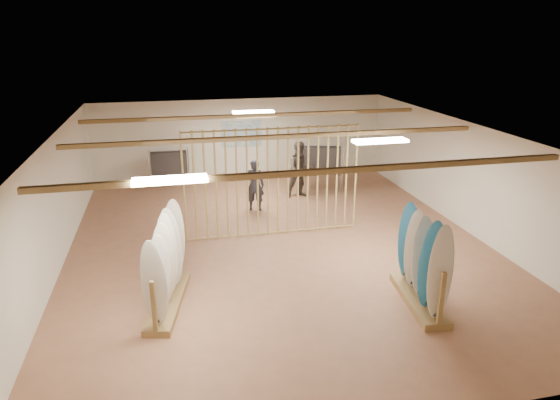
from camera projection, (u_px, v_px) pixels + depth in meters
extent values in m
plane|color=#9E694C|center=(280.00, 246.00, 12.19)|extent=(12.00, 12.00, 0.00)
plane|color=#989490|center=(280.00, 133.00, 11.28)|extent=(12.00, 12.00, 0.00)
plane|color=white|center=(242.00, 140.00, 17.27)|extent=(12.00, 0.00, 12.00)
plane|color=white|center=(387.00, 338.00, 6.21)|extent=(12.00, 0.00, 12.00)
plane|color=white|center=(53.00, 208.00, 10.69)|extent=(0.00, 12.00, 12.00)
plane|color=white|center=(470.00, 179.00, 12.79)|extent=(0.00, 12.00, 12.00)
cube|color=olive|center=(280.00, 137.00, 11.31)|extent=(9.50, 6.12, 0.10)
cube|color=white|center=(280.00, 136.00, 11.30)|extent=(1.20, 0.35, 0.06)
cylinder|color=tan|center=(184.00, 188.00, 12.01)|extent=(0.05, 0.05, 2.78)
cylinder|color=tan|center=(195.00, 188.00, 12.07)|extent=(0.05, 0.05, 2.78)
cylinder|color=tan|center=(205.00, 187.00, 12.12)|extent=(0.05, 0.05, 2.78)
cylinder|color=tan|center=(216.00, 186.00, 12.18)|extent=(0.05, 0.05, 2.78)
cylinder|color=tan|center=(227.00, 185.00, 12.23)|extent=(0.05, 0.05, 2.78)
cylinder|color=tan|center=(237.00, 185.00, 12.28)|extent=(0.05, 0.05, 2.78)
cylinder|color=tan|center=(247.00, 184.00, 12.34)|extent=(0.05, 0.05, 2.78)
cylinder|color=tan|center=(258.00, 183.00, 12.39)|extent=(0.05, 0.05, 2.78)
cylinder|color=tan|center=(268.00, 183.00, 12.45)|extent=(0.05, 0.05, 2.78)
cylinder|color=tan|center=(278.00, 182.00, 12.50)|extent=(0.05, 0.05, 2.78)
cylinder|color=tan|center=(288.00, 181.00, 12.56)|extent=(0.05, 0.05, 2.78)
cylinder|color=tan|center=(298.00, 181.00, 12.61)|extent=(0.05, 0.05, 2.78)
cylinder|color=tan|center=(308.00, 180.00, 12.66)|extent=(0.05, 0.05, 2.78)
cylinder|color=tan|center=(317.00, 179.00, 12.72)|extent=(0.05, 0.05, 2.78)
cylinder|color=tan|center=(327.00, 179.00, 12.77)|extent=(0.05, 0.05, 2.78)
cylinder|color=tan|center=(337.00, 178.00, 12.83)|extent=(0.05, 0.05, 2.78)
cylinder|color=tan|center=(346.00, 177.00, 12.88)|extent=(0.05, 0.05, 2.78)
cylinder|color=tan|center=(356.00, 177.00, 12.94)|extent=(0.05, 0.05, 2.78)
cube|color=#3777C1|center=(241.00, 134.00, 17.18)|extent=(1.40, 0.03, 0.90)
cube|color=olive|center=(168.00, 302.00, 9.60)|extent=(0.94, 2.27, 0.13)
cylinder|color=black|center=(165.00, 263.00, 9.33)|extent=(0.46, 2.12, 0.01)
ellipsoid|color=white|center=(154.00, 283.00, 8.45)|extent=(0.43, 0.14, 1.65)
ellipsoid|color=white|center=(159.00, 273.00, 8.79)|extent=(0.43, 0.14, 1.65)
ellipsoid|color=silver|center=(163.00, 264.00, 9.14)|extent=(0.43, 0.14, 1.65)
ellipsoid|color=white|center=(167.00, 255.00, 9.48)|extent=(0.43, 0.14, 1.65)
ellipsoid|color=white|center=(171.00, 247.00, 9.82)|extent=(0.43, 0.14, 1.65)
ellipsoid|color=silver|center=(174.00, 240.00, 10.16)|extent=(0.43, 0.14, 1.65)
cube|color=olive|center=(419.00, 299.00, 9.67)|extent=(0.75, 2.03, 0.14)
cylinder|color=black|center=(423.00, 259.00, 9.39)|extent=(0.24, 1.92, 0.01)
ellipsoid|color=silver|center=(440.00, 275.00, 8.62)|extent=(0.46, 0.11, 1.74)
ellipsoid|color=#2D8CD1|center=(431.00, 265.00, 8.99)|extent=(0.46, 0.11, 1.74)
ellipsoid|color=silver|center=(423.00, 255.00, 9.36)|extent=(0.46, 0.11, 1.74)
ellipsoid|color=white|center=(415.00, 247.00, 9.74)|extent=(0.46, 0.11, 1.74)
ellipsoid|color=#2D8CD1|center=(408.00, 239.00, 10.11)|extent=(0.46, 0.11, 1.74)
cylinder|color=silver|center=(168.00, 151.00, 16.16)|extent=(1.24, 0.03, 0.03)
cube|color=black|center=(169.00, 163.00, 16.30)|extent=(1.16, 0.31, 0.76)
cylinder|color=silver|center=(170.00, 169.00, 16.37)|extent=(0.03, 0.03, 1.33)
cylinder|color=silver|center=(320.00, 146.00, 15.94)|extent=(1.42, 0.35, 0.03)
cube|color=black|center=(319.00, 160.00, 16.10)|extent=(1.39, 0.65, 0.88)
cylinder|color=silver|center=(319.00, 167.00, 16.17)|extent=(0.03, 0.03, 1.55)
imported|color=#2A2A33|center=(255.00, 182.00, 14.37)|extent=(0.73, 0.60, 1.73)
imported|color=#3D352F|center=(300.00, 166.00, 15.48)|extent=(0.99, 0.79, 2.01)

